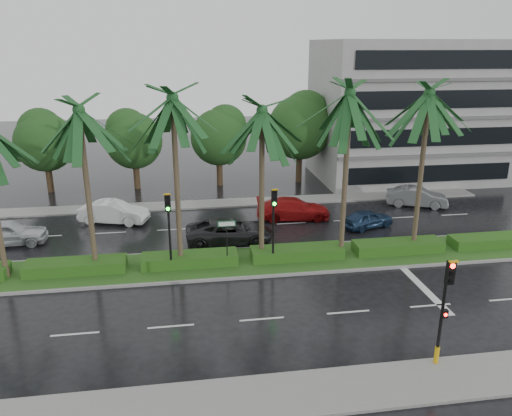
{
  "coord_description": "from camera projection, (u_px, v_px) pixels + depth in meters",
  "views": [
    {
      "loc": [
        -3.2,
        -24.25,
        11.65
      ],
      "look_at": [
        0.73,
        1.5,
        3.06
      ],
      "focal_mm": 35.0,
      "sensor_mm": 36.0,
      "label": 1
    }
  ],
  "objects": [
    {
      "name": "car_darkgrey",
      "position": [
        230.0,
        231.0,
        30.48
      ],
      "size": [
        2.57,
        5.37,
        1.48
      ],
      "primitive_type": "imported",
      "rotation": [
        0.0,
        0.0,
        1.55
      ],
      "color": "black",
      "rests_on": "ground"
    },
    {
      "name": "car_grey",
      "position": [
        417.0,
        197.0,
        37.39
      ],
      "size": [
        3.06,
        4.69,
        1.46
      ],
      "primitive_type": "imported",
      "rotation": [
        0.0,
        0.0,
        1.2
      ],
      "color": "slate",
      "rests_on": "ground"
    },
    {
      "name": "lane_markings",
      "position": [
        304.0,
        271.0,
        26.9
      ],
      "size": [
        34.0,
        13.06,
        0.01
      ],
      "color": "silver",
      "rests_on": "ground"
    },
    {
      "name": "bg_trees",
      "position": [
        234.0,
        131.0,
        42.11
      ],
      "size": [
        32.9,
        5.51,
        7.95
      ],
      "color": "#332217",
      "rests_on": "ground"
    },
    {
      "name": "ground",
      "position": [
        247.0,
        271.0,
        26.87
      ],
      "size": [
        120.0,
        120.0,
        0.0
      ],
      "primitive_type": "plane",
      "color": "black",
      "rests_on": "ground"
    },
    {
      "name": "car_blue",
      "position": [
        368.0,
        219.0,
        33.09
      ],
      "size": [
        2.55,
        3.86,
        1.22
      ],
      "primitive_type": "imported",
      "rotation": [
        0.0,
        0.0,
        1.91
      ],
      "color": "#192D4B",
      "rests_on": "ground"
    },
    {
      "name": "near_sidewalk",
      "position": [
        286.0,
        395.0,
        17.28
      ],
      "size": [
        40.0,
        2.4,
        0.12
      ],
      "primitive_type": "cube",
      "color": "gray",
      "rests_on": "ground"
    },
    {
      "name": "signal_near",
      "position": [
        444.0,
        308.0,
        18.13
      ],
      "size": [
        0.34,
        0.45,
        4.36
      ],
      "color": "black",
      "rests_on": "near_sidewalk"
    },
    {
      "name": "building",
      "position": [
        409.0,
        111.0,
        44.33
      ],
      "size": [
        16.0,
        10.0,
        12.0
      ],
      "primitive_type": "cube",
      "color": "gray",
      "rests_on": "ground"
    },
    {
      "name": "street_sign",
      "position": [
        227.0,
        232.0,
        26.51
      ],
      "size": [
        0.95,
        0.09,
        2.6
      ],
      "color": "black",
      "rests_on": "median"
    },
    {
      "name": "median",
      "position": [
        244.0,
        262.0,
        27.78
      ],
      "size": [
        36.0,
        4.0,
        0.15
      ],
      "color": "gray",
      "rests_on": "ground"
    },
    {
      "name": "car_white",
      "position": [
        114.0,
        212.0,
        33.9
      ],
      "size": [
        2.76,
        4.88,
        1.52
      ],
      "primitive_type": "imported",
      "rotation": [
        0.0,
        0.0,
        1.31
      ],
      "color": "silver",
      "rests_on": "ground"
    },
    {
      "name": "hedge",
      "position": [
        244.0,
        256.0,
        27.67
      ],
      "size": [
        35.2,
        1.4,
        0.6
      ],
      "color": "#214A15",
      "rests_on": "median"
    },
    {
      "name": "car_silver",
      "position": [
        8.0,
        233.0,
        30.18
      ],
      "size": [
        2.01,
        4.6,
        1.54
      ],
      "primitive_type": "imported",
      "rotation": [
        0.0,
        0.0,
        1.61
      ],
      "color": "silver",
      "rests_on": "ground"
    },
    {
      "name": "signal_median_left",
      "position": [
        169.0,
        221.0,
        25.64
      ],
      "size": [
        0.34,
        0.42,
        4.36
      ],
      "color": "black",
      "rests_on": "median"
    },
    {
      "name": "car_red",
      "position": [
        293.0,
        209.0,
        34.72
      ],
      "size": [
        2.56,
        5.28,
        1.48
      ],
      "primitive_type": "imported",
      "rotation": [
        0.0,
        0.0,
        1.47
      ],
      "color": "#A11112",
      "rests_on": "ground"
    },
    {
      "name": "palm_row",
      "position": [
        219.0,
        118.0,
        25.11
      ],
      "size": [
        26.3,
        4.2,
        9.94
      ],
      "color": "#483B29",
      "rests_on": "median"
    },
    {
      "name": "signal_median_right",
      "position": [
        274.0,
        215.0,
        26.43
      ],
      "size": [
        0.34,
        0.42,
        4.36
      ],
      "color": "black",
      "rests_on": "median"
    },
    {
      "name": "far_sidewalk",
      "position": [
        226.0,
        203.0,
        38.12
      ],
      "size": [
        40.0,
        2.0,
        0.12
      ],
      "primitive_type": "cube",
      "color": "gray",
      "rests_on": "ground"
    }
  ]
}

